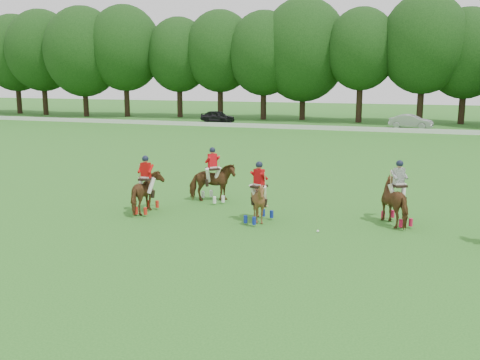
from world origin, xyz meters
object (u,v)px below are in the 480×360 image
(car_left, at_px, (218,116))
(car_mid, at_px, (411,121))
(polo_stripe_a, at_px, (398,201))
(polo_red_c, at_px, (259,201))
(polo_red_a, at_px, (146,192))
(polo_red_b, at_px, (213,182))
(polo_ball, at_px, (318,231))

(car_left, xyz_separation_m, car_mid, (21.22, 0.00, 0.01))
(polo_stripe_a, bearing_deg, polo_red_c, -164.19)
(car_mid, xyz_separation_m, polo_stripe_a, (0.23, -37.71, 0.16))
(car_left, height_order, polo_red_c, polo_red_c)
(polo_red_a, bearing_deg, car_left, 106.95)
(polo_red_b, bearing_deg, polo_ball, -31.36)
(car_left, relative_size, polo_ball, 45.69)
(polo_red_c, relative_size, polo_ball, 25.53)
(polo_red_b, height_order, polo_ball, polo_red_b)
(car_mid, height_order, polo_red_a, polo_red_a)
(polo_red_b, bearing_deg, car_left, 110.60)
(polo_stripe_a, bearing_deg, polo_ball, -142.35)
(polo_red_b, bearing_deg, polo_red_c, -42.02)
(car_mid, distance_m, polo_red_a, 40.23)
(car_left, height_order, polo_red_a, polo_red_a)
(car_left, distance_m, polo_ball, 43.96)
(polo_red_b, distance_m, polo_ball, 6.11)
(car_left, relative_size, car_mid, 0.96)
(polo_red_a, relative_size, polo_red_b, 0.97)
(car_left, distance_m, polo_red_b, 39.03)
(polo_red_c, distance_m, polo_ball, 2.52)
(car_left, xyz_separation_m, polo_ball, (18.90, -39.68, -0.66))
(polo_red_a, relative_size, polo_ball, 25.54)
(polo_stripe_a, bearing_deg, car_left, 119.63)
(polo_ball, bearing_deg, polo_stripe_a, 37.65)
(polo_red_a, relative_size, polo_stripe_a, 0.97)
(polo_red_c, bearing_deg, polo_red_b, 137.98)
(polo_red_b, xyz_separation_m, polo_red_c, (2.84, -2.56, -0.03))
(car_mid, distance_m, polo_red_b, 37.29)
(car_left, xyz_separation_m, polo_red_a, (11.93, -39.14, 0.13))
(car_left, relative_size, polo_red_c, 1.79)
(car_left, distance_m, polo_red_a, 40.91)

